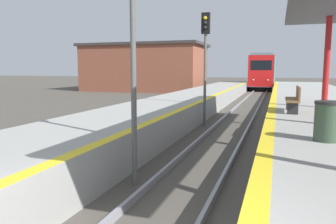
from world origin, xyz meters
TOP-DOWN VIEW (x-y plane):
  - train at (0.00, 44.25)m, footprint 2.85×17.54m
  - signal_near at (-1.11, 4.12)m, footprint 0.36×0.31m
  - signal_mid at (-1.25, 12.06)m, footprint 0.36×0.31m
  - trash_bin at (2.86, 5.29)m, footprint 0.55×0.55m
  - bench at (2.41, 10.18)m, footprint 0.44×1.71m
  - station_building at (-13.21, 33.85)m, footprint 14.27×7.48m

SIDE VIEW (x-z plane):
  - trash_bin at x=2.86m, z-range 1.03..1.89m
  - bench at x=2.41m, z-range 1.06..1.98m
  - train at x=0.00m, z-range 0.04..4.42m
  - station_building at x=-13.21m, z-range 0.01..5.47m
  - signal_near at x=-1.11m, z-range 0.96..5.95m
  - signal_mid at x=-1.25m, z-range 0.96..5.95m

